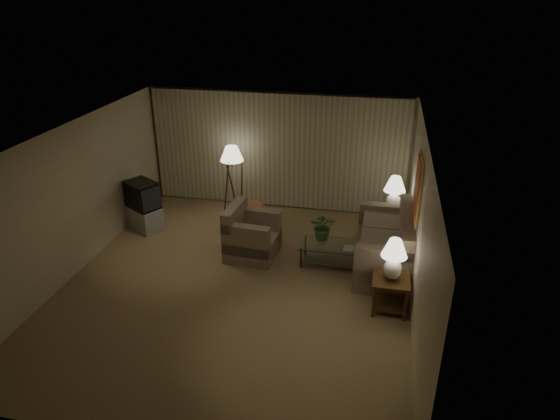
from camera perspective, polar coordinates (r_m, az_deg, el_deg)
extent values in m
plane|color=tan|center=(9.05, -4.88, -8.28)|extent=(7.00, 7.00, 0.00)
cube|color=#BCB190|center=(11.53, -0.20, 6.83)|extent=(6.00, 0.04, 2.70)
cube|color=#BCB190|center=(9.65, -22.53, 1.07)|extent=(0.04, 7.00, 2.70)
cube|color=#BCB190|center=(8.10, 15.59, -2.43)|extent=(0.04, 7.00, 2.70)
cube|color=white|center=(7.90, -5.59, 8.31)|extent=(6.00, 7.00, 0.04)
cube|color=beige|center=(11.46, -0.28, 6.70)|extent=(5.85, 0.12, 2.65)
cube|color=gold|center=(8.66, 15.52, 2.33)|extent=(0.03, 0.90, 1.10)
cube|color=#B13420|center=(8.66, 15.36, 2.35)|extent=(0.02, 0.80, 1.00)
cube|color=gray|center=(9.57, 11.57, -5.14)|extent=(2.00, 1.04, 0.46)
cube|color=gray|center=(9.77, -3.13, -4.07)|extent=(1.10, 1.06, 0.43)
cube|color=#3A2010|center=(8.23, 12.60, -7.78)|extent=(0.59, 0.59, 0.04)
cube|color=#3A2010|center=(8.49, 12.31, -10.39)|extent=(0.50, 0.50, 0.02)
cylinder|color=#3A2010|center=(8.19, 10.65, -10.32)|extent=(0.05, 0.05, 0.56)
cylinder|color=#3A2010|center=(8.59, 10.78, -8.45)|extent=(0.05, 0.05, 0.56)
cylinder|color=#3A2010|center=(8.21, 14.13, -10.60)|extent=(0.05, 0.05, 0.56)
cylinder|color=#3A2010|center=(8.61, 14.07, -8.72)|extent=(0.05, 0.05, 0.56)
cube|color=#3A2010|center=(10.52, 12.72, -0.19)|extent=(0.52, 0.44, 0.04)
cube|color=#3A2010|center=(10.72, 12.49, -2.42)|extent=(0.44, 0.37, 0.02)
cylinder|color=#3A2010|center=(10.49, 11.41, -1.96)|extent=(0.05, 0.05, 0.56)
cylinder|color=#3A2010|center=(10.80, 11.45, -1.16)|extent=(0.05, 0.05, 0.56)
cylinder|color=#3A2010|center=(10.51, 13.71, -2.16)|extent=(0.05, 0.05, 0.56)
cylinder|color=#3A2010|center=(10.81, 13.69, -1.35)|extent=(0.05, 0.05, 0.56)
ellipsoid|color=white|center=(8.13, 12.73, -6.60)|extent=(0.29, 0.29, 0.36)
cylinder|color=white|center=(8.02, 12.88, -5.25)|extent=(0.03, 0.03, 0.08)
cone|color=#EEE6CB|center=(7.94, 12.99, -4.23)|extent=(0.41, 0.41, 0.29)
ellipsoid|color=white|center=(10.44, 12.82, 0.85)|extent=(0.31, 0.31, 0.38)
cylinder|color=white|center=(10.35, 12.95, 2.04)|extent=(0.03, 0.03, 0.09)
cone|color=#EEE6CB|center=(10.28, 13.04, 2.94)|extent=(0.44, 0.44, 0.31)
cube|color=silver|center=(9.42, 5.80, -3.98)|extent=(1.17, 0.64, 0.02)
cube|color=silver|center=(9.57, 5.72, -5.59)|extent=(1.09, 0.56, 0.01)
cylinder|color=#3A2917|center=(9.36, 2.42, -5.52)|extent=(0.04, 0.04, 0.40)
cylinder|color=#3A2917|center=(9.79, 2.91, -4.06)|extent=(0.04, 0.04, 0.40)
cylinder|color=#3A2917|center=(9.28, 8.74, -6.13)|extent=(0.04, 0.04, 0.40)
cylinder|color=#3A2917|center=(9.71, 8.94, -4.63)|extent=(0.04, 0.04, 0.40)
cube|color=#A0A0A2|center=(11.15, -15.15, -0.86)|extent=(1.20, 1.17, 0.50)
cube|color=black|center=(10.93, -15.47, 1.69)|extent=(1.11, 1.08, 0.58)
cylinder|color=#3A2010|center=(11.18, -5.50, 5.55)|extent=(0.04, 0.04, 0.23)
cone|color=#EEE6CB|center=(11.12, -5.54, 6.45)|extent=(0.52, 0.52, 0.32)
cylinder|color=#AD5A3A|center=(11.07, -3.52, -0.41)|extent=(0.70, 0.70, 0.42)
imported|color=white|center=(9.39, 4.91, -3.42)|extent=(0.20, 0.20, 0.17)
imported|color=#406D30|center=(9.23, 4.99, -1.52)|extent=(0.51, 0.45, 0.53)
imported|color=olive|center=(9.31, 7.26, -4.33)|extent=(0.18, 0.25, 0.02)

